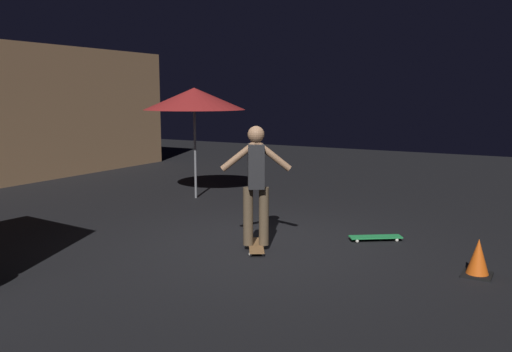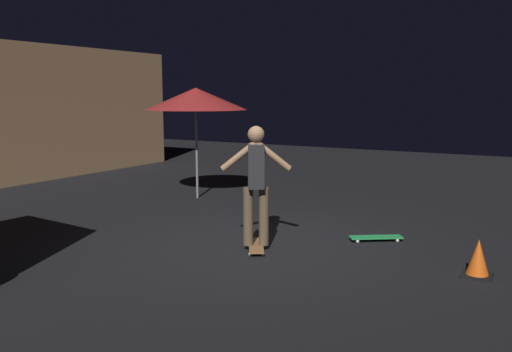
{
  "view_description": "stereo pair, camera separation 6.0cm",
  "coord_description": "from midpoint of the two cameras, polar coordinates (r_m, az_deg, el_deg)",
  "views": [
    {
      "loc": [
        -6.58,
        -3.65,
        2.17
      ],
      "look_at": [
        -0.19,
        -0.05,
        1.05
      ],
      "focal_mm": 37.76,
      "sensor_mm": 36.0,
      "label": 1
    },
    {
      "loc": [
        -6.55,
        -3.7,
        2.17
      ],
      "look_at": [
        -0.19,
        -0.05,
        1.05
      ],
      "focal_mm": 37.76,
      "sensor_mm": 36.0,
      "label": 2
    }
  ],
  "objects": [
    {
      "name": "ground_plane",
      "position": [
        7.83,
        0.18,
        -7.4
      ],
      "size": [
        28.0,
        28.0,
        0.0
      ],
      "primitive_type": "plane",
      "color": "black"
    },
    {
      "name": "patio_umbrella",
      "position": [
        11.24,
        -6.71,
        8.12
      ],
      "size": [
        2.1,
        2.1,
        2.3
      ],
      "color": "slate",
      "rests_on": "ground_plane"
    },
    {
      "name": "skateboard_ridden",
      "position": [
        7.64,
        -0.23,
        -7.4
      ],
      "size": [
        0.77,
        0.58,
        0.07
      ],
      "color": "olive",
      "rests_on": "ground_plane"
    },
    {
      "name": "skateboard_spare",
      "position": [
        8.26,
        12.33,
        -6.35
      ],
      "size": [
        0.61,
        0.76,
        0.07
      ],
      "color": "green",
      "rests_on": "ground_plane"
    },
    {
      "name": "skater",
      "position": [
        7.42,
        -0.23,
        -0.1
      ],
      "size": [
        0.59,
        0.88,
        1.67
      ],
      "color": "brown",
      "rests_on": "skateboard_ridden"
    },
    {
      "name": "traffic_cone",
      "position": [
        7.04,
        22.23,
        -8.14
      ],
      "size": [
        0.34,
        0.34,
        0.46
      ],
      "color": "black",
      "rests_on": "ground_plane"
    }
  ]
}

